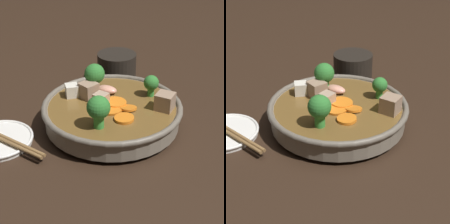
{
  "view_description": "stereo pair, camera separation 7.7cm",
  "coord_description": "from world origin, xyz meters",
  "views": [
    {
      "loc": [
        -0.66,
        -0.05,
        0.42
      ],
      "look_at": [
        0.0,
        0.0,
        0.03
      ],
      "focal_mm": 60.0,
      "sensor_mm": 36.0,
      "label": 1
    },
    {
      "loc": [
        -0.65,
        -0.13,
        0.42
      ],
      "look_at": [
        0.0,
        0.0,
        0.03
      ],
      "focal_mm": 60.0,
      "sensor_mm": 36.0,
      "label": 2
    }
  ],
  "objects": [
    {
      "name": "ground_plane",
      "position": [
        0.0,
        0.0,
        0.0
      ],
      "size": [
        3.0,
        3.0,
        0.0
      ],
      "primitive_type": "plane",
      "color": "black"
    },
    {
      "name": "stirfry_bowl",
      "position": [
        0.0,
        0.0,
        0.04
      ],
      "size": [
        0.29,
        0.29,
        0.11
      ],
      "color": "slate",
      "rests_on": "ground_plane"
    },
    {
      "name": "dark_mug",
      "position": [
        0.23,
        0.01,
        0.04
      ],
      "size": [
        0.12,
        0.1,
        0.07
      ],
      "color": "black",
      "rests_on": "ground_plane"
    }
  ]
}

